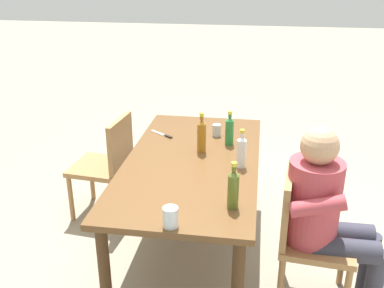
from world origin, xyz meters
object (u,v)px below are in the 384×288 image
at_px(chair_far_right, 108,162).
at_px(bottle_amber, 202,135).
at_px(chair_near_left, 304,232).
at_px(cup_glass, 170,217).
at_px(bottle_olive, 233,188).
at_px(bottle_green, 229,130).
at_px(dining_table, 192,171).
at_px(bottle_clear, 241,151).
at_px(person_in_white_shirt, 326,210).
at_px(cup_steel, 217,130).
at_px(table_knife, 163,135).

height_order(chair_far_right, bottle_amber, bottle_amber).
relative_size(chair_near_left, cup_glass, 7.68).
distance_m(chair_far_right, bottle_olive, 1.52).
height_order(bottle_amber, bottle_green, bottle_amber).
bearing_deg(cup_glass, dining_table, 1.13).
distance_m(dining_table, bottle_clear, 0.40).
bearing_deg(cup_glass, bottle_clear, -22.60).
height_order(chair_far_right, person_in_white_shirt, person_in_white_shirt).
relative_size(cup_steel, table_knife, 0.46).
bearing_deg(cup_glass, bottle_olive, -51.55).
bearing_deg(bottle_green, bottle_clear, -163.97).
relative_size(dining_table, chair_near_left, 2.08).
bearing_deg(cup_steel, dining_table, 165.67).
distance_m(dining_table, chair_near_left, 0.88).
bearing_deg(bottle_olive, cup_glass, 128.45).
distance_m(chair_near_left, chair_far_right, 1.72).
xyz_separation_m(dining_table, chair_near_left, (-0.40, -0.76, -0.17)).
xyz_separation_m(chair_far_right, bottle_amber, (-0.25, -0.81, 0.38)).
distance_m(dining_table, person_in_white_shirt, 0.96).
bearing_deg(cup_steel, bottle_amber, 166.99).
distance_m(dining_table, table_knife, 0.53).
height_order(dining_table, person_in_white_shirt, person_in_white_shirt).
relative_size(person_in_white_shirt, table_knife, 5.74).
distance_m(bottle_amber, bottle_olive, 0.80).
xyz_separation_m(chair_near_left, chair_far_right, (0.80, 1.52, 0.00)).
bearing_deg(person_in_white_shirt, bottle_olive, 109.39).
xyz_separation_m(chair_near_left, cup_steel, (0.88, 0.64, 0.30)).
bearing_deg(bottle_clear, cup_steel, 22.22).
bearing_deg(bottle_olive, person_in_white_shirt, -70.61).
height_order(bottle_clear, cup_glass, bottle_clear).
height_order(cup_glass, table_knife, cup_glass).
distance_m(person_in_white_shirt, cup_steel, 1.17).
bearing_deg(chair_far_right, cup_glass, -147.95).
bearing_deg(person_in_white_shirt, dining_table, 64.93).
bearing_deg(bottle_olive, bottle_clear, -1.93).
xyz_separation_m(dining_table, bottle_olive, (-0.60, -0.32, 0.20)).
height_order(bottle_clear, cup_steel, bottle_clear).
xyz_separation_m(chair_near_left, bottle_clear, (0.34, 0.42, 0.37)).
height_order(person_in_white_shirt, bottle_green, person_in_white_shirt).
xyz_separation_m(chair_near_left, person_in_white_shirt, (-0.01, -0.11, 0.17)).
bearing_deg(dining_table, person_in_white_shirt, -115.07).
distance_m(bottle_olive, bottle_green, 0.92).
bearing_deg(chair_near_left, bottle_amber, 52.45).
bearing_deg(cup_glass, person_in_white_shirt, -62.91).
relative_size(bottle_amber, cup_glass, 2.64).
bearing_deg(bottle_clear, person_in_white_shirt, -123.37).
distance_m(bottle_clear, cup_steel, 0.59).
bearing_deg(cup_steel, bottle_clear, -157.78).
bearing_deg(bottle_green, dining_table, 143.74).
xyz_separation_m(chair_near_left, bottle_green, (0.72, 0.53, 0.37)).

